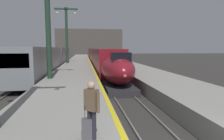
{
  "coord_description": "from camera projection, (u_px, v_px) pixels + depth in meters",
  "views": [
    {
      "loc": [
        -2.89,
        -4.83,
        3.67
      ],
      "look_at": [
        -0.53,
        11.74,
        1.8
      ],
      "focal_mm": 31.15,
      "sensor_mm": 36.0,
      "label": 1
    }
  ],
  "objects": [
    {
      "name": "platform_left",
      "position": [
        77.0,
        69.0,
        29.29
      ],
      "size": [
        4.8,
        110.0,
        1.05
      ],
      "primitive_type": "cube",
      "color": "gray",
      "rests_on": "ground"
    },
    {
      "name": "rail_secondary_right",
      "position": [
        57.0,
        71.0,
        31.58
      ],
      "size": [
        0.08,
        110.0,
        0.12
      ],
      "primitive_type": "cube",
      "color": "slate",
      "rests_on": "ground"
    },
    {
      "name": "terminus_back_wall",
      "position": [
        89.0,
        42.0,
        105.14
      ],
      "size": [
        36.0,
        2.0,
        14.0
      ],
      "primitive_type": "cube",
      "color": "#4C4742",
      "rests_on": "ground"
    },
    {
      "name": "platform_right",
      "position": [
        129.0,
        68.0,
        30.43
      ],
      "size": [
        4.8,
        110.0,
        1.05
      ],
      "primitive_type": "cube",
      "color": "gray",
      "rests_on": "ground"
    },
    {
      "name": "rail_main_left",
      "position": [
        97.0,
        70.0,
        32.51
      ],
      "size": [
        0.08,
        110.0,
        0.12
      ],
      "primitive_type": "cube",
      "color": "slate",
      "rests_on": "ground"
    },
    {
      "name": "passenger_near_edge",
      "position": [
        92.0,
        106.0,
        5.56
      ],
      "size": [
        0.44,
        0.42,
        1.69
      ],
      "color": "#23232D",
      "rests_on": "platform_left"
    },
    {
      "name": "station_column_mid",
      "position": [
        48.0,
        15.0,
        16.38
      ],
      "size": [
        4.0,
        0.68,
        9.05
      ],
      "color": "#1E3828",
      "rests_on": "platform_left"
    },
    {
      "name": "regional_train_adjacent",
      "position": [
        53.0,
        58.0,
        32.21
      ],
      "size": [
        2.85,
        36.6,
        3.8
      ],
      "color": "gray",
      "rests_on": "ground"
    },
    {
      "name": "highspeed_train_main",
      "position": [
        98.0,
        56.0,
        41.08
      ],
      "size": [
        2.92,
        56.52,
        3.6
      ],
      "color": "maroon",
      "rests_on": "ground"
    },
    {
      "name": "rail_secondary_left",
      "position": [
        47.0,
        71.0,
        31.37
      ],
      "size": [
        0.08,
        110.0,
        0.12
      ],
      "primitive_type": "cube",
      "color": "slate",
      "rests_on": "ground"
    },
    {
      "name": "rail_main_right",
      "position": [
        106.0,
        70.0,
        32.72
      ],
      "size": [
        0.08,
        110.0,
        0.12
      ],
      "primitive_type": "cube",
      "color": "slate",
      "rests_on": "ground"
    },
    {
      "name": "station_column_far",
      "position": [
        67.0,
        30.0,
        33.97
      ],
      "size": [
        4.0,
        0.68,
        9.65
      ],
      "color": "#1E3828",
      "rests_on": "platform_left"
    },
    {
      "name": "platform_left_safety_stripe",
      "position": [
        92.0,
        66.0,
        29.55
      ],
      "size": [
        0.2,
        107.8,
        0.01
      ],
      "primitive_type": "cube",
      "color": "yellow",
      "rests_on": "platform_left"
    },
    {
      "name": "rolling_suitcase",
      "position": [
        89.0,
        128.0,
        5.64
      ],
      "size": [
        0.4,
        0.22,
        0.98
      ],
      "color": "#4C4C51",
      "rests_on": "platform_left"
    }
  ]
}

